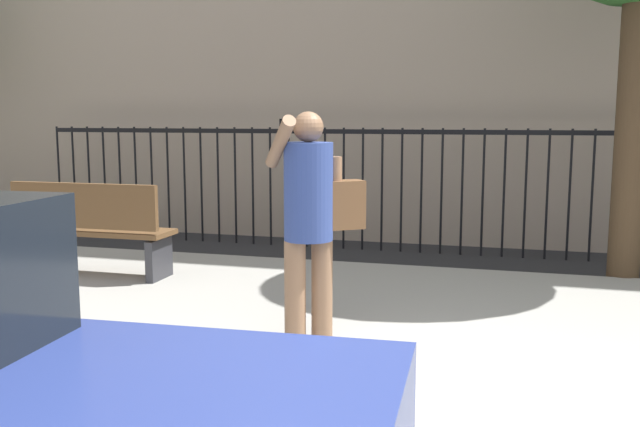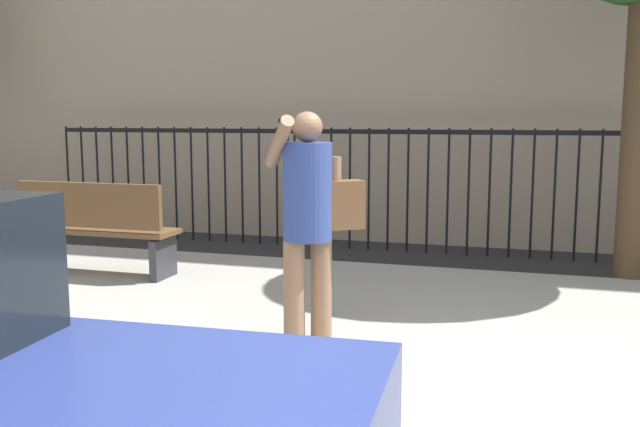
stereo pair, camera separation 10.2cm
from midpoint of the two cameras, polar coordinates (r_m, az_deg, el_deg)
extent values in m
cube|color=#9E9B93|center=(5.34, 9.54, -10.24)|extent=(28.00, 4.40, 0.15)
cube|color=black|center=(8.77, 12.33, 6.59)|extent=(12.00, 0.04, 0.06)
cylinder|color=black|center=(10.94, -21.03, 2.55)|extent=(0.03, 0.03, 1.60)
cylinder|color=black|center=(10.79, -19.94, 2.54)|extent=(0.03, 0.03, 1.60)
cylinder|color=black|center=(10.64, -18.82, 2.52)|extent=(0.03, 0.03, 1.60)
cylinder|color=black|center=(10.50, -17.67, 2.50)|extent=(0.03, 0.03, 1.60)
cylinder|color=black|center=(10.36, -16.48, 2.48)|extent=(0.03, 0.03, 1.60)
cylinder|color=black|center=(10.23, -15.27, 2.46)|extent=(0.03, 0.03, 1.60)
cylinder|color=black|center=(10.10, -14.02, 2.44)|extent=(0.03, 0.03, 1.60)
cylinder|color=black|center=(9.98, -12.74, 2.41)|extent=(0.03, 0.03, 1.60)
cylinder|color=black|center=(9.86, -11.44, 2.39)|extent=(0.03, 0.03, 1.60)
cylinder|color=black|center=(9.75, -10.10, 2.36)|extent=(0.03, 0.03, 1.60)
cylinder|color=black|center=(9.64, -8.73, 2.33)|extent=(0.03, 0.03, 1.60)
cylinder|color=black|center=(9.54, -7.33, 2.30)|extent=(0.03, 0.03, 1.60)
cylinder|color=black|center=(9.45, -5.90, 2.26)|extent=(0.03, 0.03, 1.60)
cylinder|color=black|center=(9.36, -4.44, 2.23)|extent=(0.03, 0.03, 1.60)
cylinder|color=black|center=(9.27, -2.96, 2.19)|extent=(0.03, 0.03, 1.60)
cylinder|color=black|center=(9.20, -1.44, 2.15)|extent=(0.03, 0.03, 1.60)
cylinder|color=black|center=(9.12, 0.09, 2.10)|extent=(0.03, 0.03, 1.60)
cylinder|color=black|center=(9.06, 1.65, 2.06)|extent=(0.03, 0.03, 1.60)
cylinder|color=black|center=(9.00, 3.23, 2.01)|extent=(0.03, 0.03, 1.60)
cylinder|color=black|center=(8.95, 4.82, 1.96)|extent=(0.03, 0.03, 1.60)
cylinder|color=black|center=(8.91, 6.44, 1.91)|extent=(0.03, 0.03, 1.60)
cylinder|color=black|center=(8.87, 8.07, 1.86)|extent=(0.03, 0.03, 1.60)
cylinder|color=black|center=(8.84, 9.71, 1.80)|extent=(0.03, 0.03, 1.60)
cylinder|color=black|center=(8.82, 11.36, 1.75)|extent=(0.03, 0.03, 1.60)
cylinder|color=black|center=(8.81, 13.01, 1.69)|extent=(0.03, 0.03, 1.60)
cylinder|color=black|center=(8.80, 14.67, 1.63)|extent=(0.03, 0.03, 1.60)
cylinder|color=black|center=(8.80, 16.34, 1.56)|extent=(0.03, 0.03, 1.60)
cylinder|color=black|center=(8.81, 18.00, 1.50)|extent=(0.03, 0.03, 1.60)
cylinder|color=black|center=(8.82, 19.65, 1.44)|extent=(0.03, 0.03, 1.60)
cylinder|color=black|center=(8.85, 21.30, 1.37)|extent=(0.03, 0.03, 1.60)
cylinder|color=black|center=(8.88, 22.94, 1.31)|extent=(0.03, 0.03, 1.60)
cylinder|color=black|center=(8.91, 24.57, 1.24)|extent=(0.03, 0.03, 1.60)
cylinder|color=#936B4C|center=(4.83, -2.69, -6.59)|extent=(0.15, 0.15, 0.74)
cylinder|color=#936B4C|center=(4.89, -0.44, -6.40)|extent=(0.15, 0.15, 0.74)
cylinder|color=#33478C|center=(4.73, -1.59, 1.83)|extent=(0.47, 0.47, 0.68)
sphere|color=#936B4C|center=(4.71, -1.61, 7.19)|extent=(0.21, 0.21, 0.21)
cylinder|color=#936B4C|center=(4.65, -3.95, 5.89)|extent=(0.35, 0.44, 0.37)
cylinder|color=#936B4C|center=(4.80, 0.68, 1.67)|extent=(0.09, 0.09, 0.51)
cube|color=black|center=(4.72, -3.58, 6.93)|extent=(0.06, 0.05, 0.15)
cube|color=brown|center=(4.83, 1.34, 0.75)|extent=(0.32, 0.29, 0.34)
cube|color=brown|center=(7.30, -18.47, -1.37)|extent=(1.60, 0.45, 0.05)
cube|color=brown|center=(7.10, -19.44, 0.62)|extent=(1.60, 0.06, 0.44)
cube|color=#333338|center=(7.75, -22.69, -2.93)|extent=(0.08, 0.41, 0.40)
cube|color=#333338|center=(6.98, -13.60, -3.68)|extent=(0.08, 0.41, 0.40)
cylinder|color=#4C3823|center=(7.45, 24.07, 6.78)|extent=(0.31, 0.31, 3.33)
camera|label=1|loc=(0.05, -90.58, -0.08)|focal=38.63mm
camera|label=2|loc=(0.05, 89.42, 0.08)|focal=38.63mm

